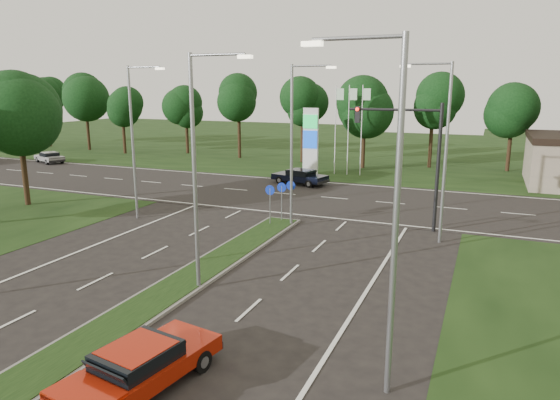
% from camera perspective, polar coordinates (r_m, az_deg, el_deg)
% --- Properties ---
extents(ground, '(160.00, 160.00, 0.00)m').
position_cam_1_polar(ground, '(16.60, -23.19, -16.32)').
color(ground, black).
rests_on(ground, ground).
extents(verge_far, '(160.00, 50.00, 0.02)m').
position_cam_1_polar(verge_far, '(66.18, 13.14, 5.65)').
color(verge_far, black).
rests_on(verge_far, ground).
extents(cross_road, '(160.00, 12.00, 0.02)m').
position_cam_1_polar(cross_road, '(36.36, 4.72, 0.34)').
color(cross_road, black).
rests_on(cross_road, ground).
extents(median_kerb, '(2.00, 26.00, 0.12)m').
position_cam_1_polar(median_kerb, '(19.21, -14.54, -11.38)').
color(median_kerb, slate).
rests_on(median_kerb, ground).
extents(streetlight_median_near, '(2.53, 0.22, 9.00)m').
position_cam_1_polar(streetlight_median_near, '(18.85, -9.29, 4.33)').
color(streetlight_median_near, gray).
rests_on(streetlight_median_near, ground).
extents(streetlight_median_far, '(2.53, 0.22, 9.00)m').
position_cam_1_polar(streetlight_median_far, '(27.77, 1.72, 7.15)').
color(streetlight_median_far, gray).
rests_on(streetlight_median_far, ground).
extents(streetlight_left_far, '(2.53, 0.22, 9.00)m').
position_cam_1_polar(streetlight_left_far, '(30.71, -16.25, 7.19)').
color(streetlight_left_far, gray).
rests_on(streetlight_left_far, ground).
extents(streetlight_right_far, '(2.53, 0.22, 9.00)m').
position_cam_1_polar(streetlight_right_far, '(26.03, 18.06, 6.16)').
color(streetlight_right_far, gray).
rests_on(streetlight_right_far, ground).
extents(streetlight_right_near, '(2.53, 0.22, 9.00)m').
position_cam_1_polar(streetlight_right_near, '(12.29, 12.28, -0.25)').
color(streetlight_right_near, gray).
rests_on(streetlight_right_near, ground).
extents(traffic_signal, '(5.10, 0.42, 7.00)m').
position_cam_1_polar(traffic_signal, '(28.22, 15.09, 5.94)').
color(traffic_signal, black).
rests_on(traffic_signal, ground).
extents(median_signs, '(1.16, 1.76, 2.38)m').
position_cam_1_polar(median_signs, '(29.03, 0.12, 0.67)').
color(median_signs, gray).
rests_on(median_signs, ground).
extents(gas_pylon, '(5.80, 1.26, 8.00)m').
position_cam_1_polar(gas_pylon, '(45.53, 3.80, 6.93)').
color(gas_pylon, silver).
rests_on(gas_pylon, ground).
extents(tree_left_far, '(5.20, 5.20, 8.86)m').
position_cam_1_polar(tree_left_far, '(37.36, -28.11, 8.70)').
color(tree_left_far, black).
rests_on(tree_left_far, ground).
extents(treeline_far, '(6.00, 6.00, 9.90)m').
position_cam_1_polar(treeline_far, '(50.91, 10.67, 11.45)').
color(treeline_far, black).
rests_on(treeline_far, ground).
extents(red_sedan, '(2.56, 4.75, 1.24)m').
position_cam_1_polar(red_sedan, '(14.24, -15.71, -17.76)').
color(red_sedan, '#A01A08').
rests_on(red_sedan, ground).
extents(navy_sedan, '(4.79, 2.79, 1.23)m').
position_cam_1_polar(navy_sedan, '(40.95, 2.30, 2.72)').
color(navy_sedan, black).
rests_on(navy_sedan, ground).
extents(far_car_a, '(4.32, 3.05, 1.14)m').
position_cam_1_polar(far_car_a, '(58.09, -24.86, 4.47)').
color(far_car_a, '#969696').
rests_on(far_car_a, ground).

